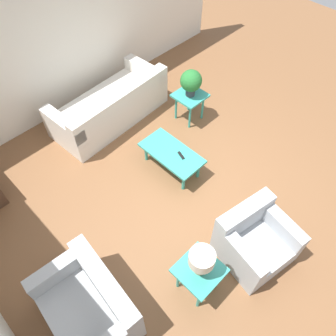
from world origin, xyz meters
name	(u,v)px	position (x,y,z in m)	size (l,w,h in m)	color
ground_plane	(191,190)	(0.00, 0.00, 0.00)	(14.00, 14.00, 0.00)	brown
wall_right	(59,36)	(3.06, 0.00, 1.35)	(0.12, 7.20, 2.70)	silver
sofa	(111,107)	(2.13, -0.16, 0.29)	(1.07, 2.19, 0.77)	silver
armchair	(254,240)	(-1.24, 0.17, 0.31)	(0.95, 0.98, 0.78)	#A8ADB2
loveseat	(90,306)	(-0.39, 2.18, 0.30)	(1.25, 0.92, 0.78)	#A8ADB2
coffee_table	(172,154)	(0.54, -0.11, 0.34)	(1.03, 0.52, 0.39)	teal
side_table_plant	(190,99)	(1.15, -1.18, 0.46)	(0.51, 0.51, 0.55)	teal
side_table_lamp	(199,273)	(-1.05, 1.05, 0.46)	(0.51, 0.51, 0.55)	teal
potted_plant	(191,81)	(1.15, -1.18, 0.83)	(0.37, 0.37, 0.48)	#333338
table_lamp	(202,260)	(-1.05, 1.05, 0.83)	(0.29, 0.29, 0.41)	#997F4C
remote_control	(181,155)	(0.39, -0.16, 0.40)	(0.16, 0.09, 0.02)	black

